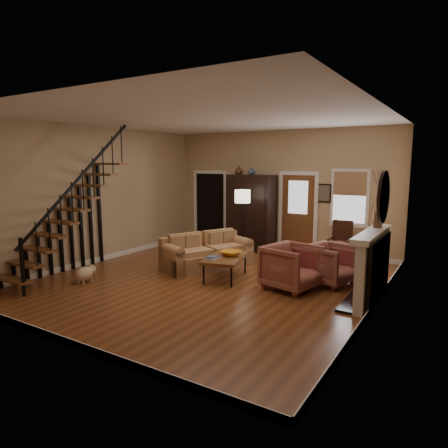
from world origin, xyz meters
The scene contains 15 objects.
room centered at (-0.41, 1.76, 1.51)m, with size 7.00×7.33×3.30m.
staircase centered at (-2.78, -1.30, 1.60)m, with size 0.94×2.80×3.20m, color brown, non-canonical shape.
fireplace centered at (3.13, 0.50, 0.74)m, with size 0.33×1.95×2.30m.
armoire centered at (-0.70, 3.15, 1.05)m, with size 1.30×0.60×2.10m, color black, non-canonical shape.
vase_a centered at (-1.05, 3.05, 2.22)m, with size 0.24×0.24×0.25m, color #4C2619.
vase_b centered at (-0.65, 3.05, 2.21)m, with size 0.20×0.20×0.21m, color #334C60.
sofa centered at (-0.60, 0.79, 0.38)m, with size 0.88×2.04×0.76m, color tan, non-canonical shape.
coffee_table centered at (0.19, 0.30, 0.24)m, with size 0.72×1.24×0.48m, color brown, non-canonical shape.
bowl centered at (0.24, 0.45, 0.53)m, with size 0.42×0.42×0.10m, color orange.
books centered at (0.07, 0.00, 0.50)m, with size 0.23×0.31×0.06m, color beige, non-canonical shape.
armchair_left centered at (1.65, 0.38, 0.43)m, with size 0.93×0.96×0.87m, color maroon.
armchair_right centered at (2.18, 1.10, 0.40)m, with size 0.86×0.89×0.81m, color maroon.
floor_lamp centered at (-0.49, 2.27, 0.87)m, with size 0.40×0.40×1.74m, color black, non-canonical shape.
side_chair centered at (1.85, 2.95, 0.51)m, with size 0.54×0.54×1.02m, color #321A0F, non-canonical shape.
dog centered at (-2.09, -1.46, 0.17)m, with size 0.28×0.47×0.34m, color beige, non-canonical shape.
Camera 1 is at (4.46, -6.66, 2.42)m, focal length 32.00 mm.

